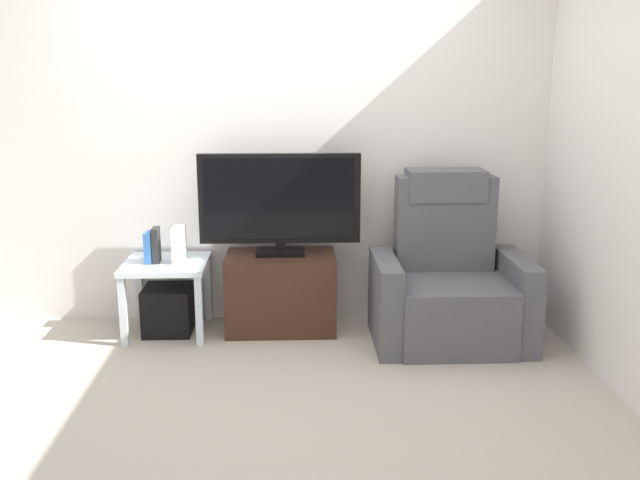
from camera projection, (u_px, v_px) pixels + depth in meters
name	position (u px, v px, depth m)	size (l,w,h in m)	color
ground_plane	(275.00, 382.00, 3.90)	(6.40, 6.40, 0.00)	#B2A899
wall_back	(276.00, 133.00, 4.70)	(6.40, 0.06, 2.60)	silver
wall_side	(627.00, 149.00, 3.67)	(0.06, 4.48, 2.60)	silver
tv_stand	(281.00, 292.00, 4.67)	(0.72, 0.44, 0.52)	#3D2319
television	(280.00, 202.00, 4.54)	(1.06, 0.20, 0.67)	black
recliner_armchair	(449.00, 283.00, 4.47)	(0.98, 0.78, 1.08)	#515156
side_table	(166.00, 273.00, 4.57)	(0.54, 0.54, 0.49)	silver
subwoofer_box	(168.00, 310.00, 4.63)	(0.31, 0.31, 0.31)	black
book_leftmost	(149.00, 247.00, 4.51)	(0.04, 0.13, 0.20)	#3366B2
book_middle	(156.00, 245.00, 4.51)	(0.04, 0.11, 0.23)	#262626
game_console	(179.00, 244.00, 4.54)	(0.07, 0.20, 0.23)	white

